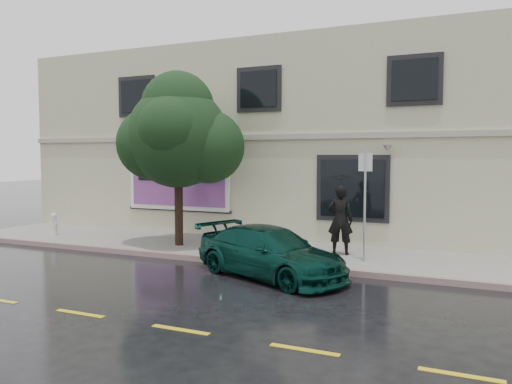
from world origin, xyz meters
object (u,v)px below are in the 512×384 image
at_px(pedestrian, 340,220).
at_px(street_tree, 178,137).
at_px(car, 270,252).
at_px(fire_hydrant, 54,224).

relative_size(pedestrian, street_tree, 0.40).
distance_m(car, street_tree, 5.42).
height_order(car, street_tree, street_tree).
height_order(pedestrian, street_tree, street_tree).
relative_size(pedestrian, fire_hydrant, 2.50).
distance_m(street_tree, fire_hydrant, 6.00).
bearing_deg(car, pedestrian, 2.06).
distance_m(car, fire_hydrant, 9.43).
height_order(street_tree, fire_hydrant, street_tree).
bearing_deg(pedestrian, fire_hydrant, -4.92).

